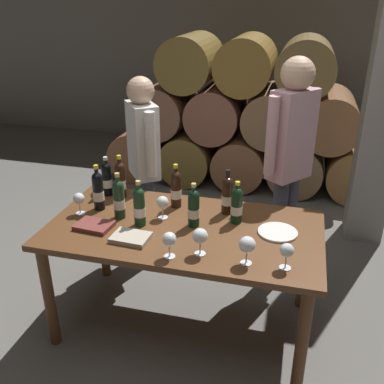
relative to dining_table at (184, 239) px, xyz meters
The scene contains 24 objects.
ground_plane 0.67m from the dining_table, ahead, with size 14.00×14.00×0.00m, color #66635E.
cellar_back_wall 4.26m from the dining_table, 90.00° to the left, with size 10.00×0.24×2.80m, color gray.
barrel_stack 2.60m from the dining_table, 90.00° to the left, with size 3.12×0.90×1.69m.
dining_table is the anchor object (origin of this frame).
wine_bottle_0 0.35m from the dining_table, behind, with size 0.07×0.07×0.30m.
wine_bottle_1 0.67m from the dining_table, 150.42° to the left, with size 0.07×0.07×0.31m.
wine_bottle_2 0.49m from the dining_table, behind, with size 0.07×0.07×0.31m.
wine_bottle_3 0.37m from the dining_table, 115.91° to the left, with size 0.07×0.07×0.31m.
wine_bottle_4 0.66m from the dining_table, behind, with size 0.07×0.07×0.32m.
wine_bottle_5 0.77m from the dining_table, 153.80° to the left, with size 0.07×0.07×0.29m.
wine_bottle_6 0.23m from the dining_table, 29.81° to the left, with size 0.07×0.07×0.29m.
wine_bottle_7 0.40m from the dining_table, 25.21° to the left, with size 0.07×0.07×0.28m.
wine_bottle_8 0.41m from the dining_table, 48.71° to the left, with size 0.07×0.07×0.31m.
wine_glass_0 0.40m from the dining_table, 87.74° to the right, with size 0.08×0.08×0.15m.
wine_glass_1 0.57m from the dining_table, 35.18° to the right, with size 0.09×0.09×0.16m.
wine_glass_2 0.73m from the dining_table, 24.93° to the right, with size 0.08×0.08×0.15m.
wine_glass_3 0.38m from the dining_table, 58.43° to the right, with size 0.09×0.09×0.16m.
wine_glass_4 0.27m from the dining_table, 153.92° to the left, with size 0.08×0.08×0.15m.
wine_glass_5 0.74m from the dining_table, behind, with size 0.07×0.07×0.15m.
tasting_notebook 0.57m from the dining_table, 164.36° to the right, with size 0.22×0.16×0.03m, color brown.
leather_ledger 0.36m from the dining_table, 139.18° to the right, with size 0.22×0.16×0.03m, color #B2A893.
serving_plate 0.58m from the dining_table, ahead, with size 0.24×0.24×0.01m, color white.
sommelier_presenting 1.02m from the dining_table, 52.03° to the left, with size 0.34×0.41×1.72m.
taster_seated_left 0.93m from the dining_table, 126.13° to the left, with size 0.33×0.42×1.54m.
Camera 1 is at (0.64, -2.26, 2.08)m, focal length 40.30 mm.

